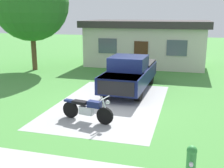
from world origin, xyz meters
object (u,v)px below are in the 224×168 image
at_px(motorcycle, 87,109).
at_px(shade_tree, 31,3).
at_px(fire_hydrant, 191,162).
at_px(neighbor_house, 146,42).
at_px(pickup_truck, 130,73).

relative_size(motorcycle, shade_tree, 0.29).
bearing_deg(fire_hydrant, neighbor_house, 102.67).
distance_m(pickup_truck, fire_hydrant, 8.53).
bearing_deg(pickup_truck, neighbor_house, 92.80).
relative_size(motorcycle, pickup_truck, 0.39).
bearing_deg(motorcycle, fire_hydrant, -37.53).
relative_size(fire_hydrant, shade_tree, 0.12).
bearing_deg(pickup_truck, shade_tree, 155.14).
distance_m(motorcycle, neighbor_house, 13.12).
relative_size(motorcycle, neighbor_house, 0.23).
bearing_deg(shade_tree, fire_hydrant, -46.06).
height_order(pickup_truck, neighbor_house, neighbor_house).
distance_m(pickup_truck, neighbor_house, 8.17).
bearing_deg(motorcycle, neighbor_house, 88.89).
bearing_deg(motorcycle, shade_tree, 130.29).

